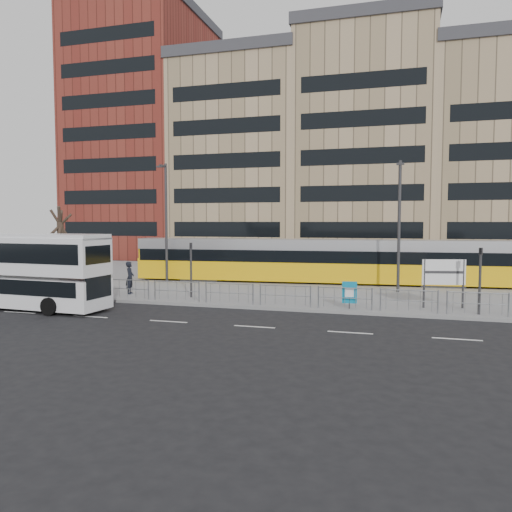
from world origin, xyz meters
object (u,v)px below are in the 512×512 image
(traffic_light_east, at_px, (480,272))
(pedestrian, at_px, (130,278))
(double_decker_bus, at_px, (20,268))
(tram, at_px, (316,261))
(lamp_post_east, at_px, (399,221))
(traffic_light_west, at_px, (191,263))
(lamp_post_west, at_px, (166,218))
(station_sign, at_px, (444,274))
(bare_tree, at_px, (60,205))
(ad_panel, at_px, (349,293))

(traffic_light_east, bearing_deg, pedestrian, -165.21)
(double_decker_bus, xyz_separation_m, pedestrian, (3.21, 5.22, -0.96))
(tram, xyz_separation_m, lamp_post_east, (5.55, -3.28, 2.82))
(traffic_light_west, relative_size, lamp_post_west, 0.37)
(tram, height_order, lamp_post_east, lamp_post_east)
(tram, height_order, traffic_light_east, traffic_light_east)
(tram, height_order, pedestrian, tram)
(tram, xyz_separation_m, station_sign, (7.74, -8.43, 0.15))
(traffic_light_east, xyz_separation_m, lamp_post_west, (-19.50, 7.26, 2.57))
(traffic_light_west, xyz_separation_m, bare_tree, (-10.40, 2.31, 3.40))
(ad_panel, xyz_separation_m, bare_tree, (-19.40, 3.57, 4.59))
(station_sign, bearing_deg, ad_panel, -173.61)
(ad_panel, xyz_separation_m, lamp_post_west, (-13.58, 7.40, 3.77))
(traffic_light_east, bearing_deg, ad_panel, -159.78)
(double_decker_bus, height_order, tram, double_decker_bus)
(traffic_light_west, bearing_deg, traffic_light_east, -28.56)
(station_sign, xyz_separation_m, lamp_post_east, (-2.19, 5.15, 2.67))
(ad_panel, distance_m, bare_tree, 20.25)
(ad_panel, height_order, traffic_light_east, traffic_light_east)
(lamp_post_east, bearing_deg, lamp_post_west, 177.33)
(double_decker_bus, xyz_separation_m, lamp_post_west, (2.67, 11.13, 2.63))
(lamp_post_west, bearing_deg, lamp_post_east, -2.67)
(bare_tree, bearing_deg, pedestrian, -18.08)
(bare_tree, bearing_deg, traffic_light_west, -12.53)
(lamp_post_west, bearing_deg, station_sign, -18.09)
(double_decker_bus, relative_size, lamp_post_west, 1.16)
(lamp_post_east, bearing_deg, pedestrian, -161.32)
(bare_tree, bearing_deg, station_sign, -4.92)
(pedestrian, bearing_deg, station_sign, -106.48)
(ad_panel, relative_size, pedestrian, 0.70)
(tram, distance_m, ad_panel, 10.50)
(lamp_post_east, bearing_deg, bare_tree, -171.86)
(double_decker_bus, bearing_deg, lamp_post_west, 79.99)
(station_sign, bearing_deg, lamp_post_east, 100.68)
(pedestrian, bearing_deg, lamp_post_east, -87.87)
(double_decker_bus, relative_size, traffic_light_east, 3.13)
(bare_tree, bearing_deg, traffic_light_east, -7.71)
(double_decker_bus, relative_size, station_sign, 4.00)
(station_sign, xyz_separation_m, pedestrian, (-17.50, -0.02, -0.72))
(tram, distance_m, pedestrian, 12.92)
(ad_panel, height_order, lamp_post_west, lamp_post_west)
(station_sign, xyz_separation_m, bare_tree, (-23.86, 2.05, 3.70))
(station_sign, distance_m, lamp_post_east, 6.20)
(pedestrian, relative_size, lamp_post_west, 0.23)
(station_sign, xyz_separation_m, traffic_light_west, (-13.46, -0.26, 0.30))
(station_sign, height_order, traffic_light_west, traffic_light_west)
(traffic_light_east, bearing_deg, station_sign, 155.65)
(lamp_post_east, bearing_deg, double_decker_bus, -150.69)
(station_sign, bearing_deg, bare_tree, 162.74)
(traffic_light_west, distance_m, lamp_post_east, 12.72)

